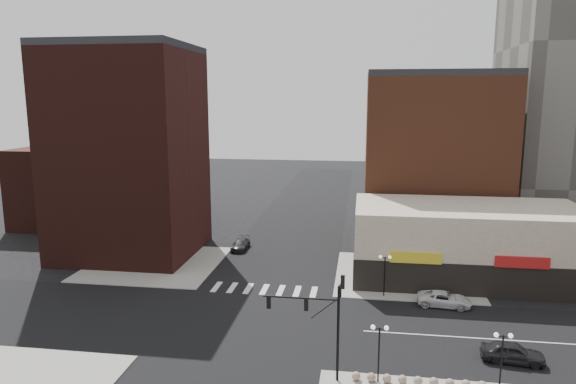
# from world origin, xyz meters

# --- Properties ---
(ground) EXTENTS (240.00, 240.00, 0.00)m
(ground) POSITION_xyz_m (0.00, 0.00, 0.00)
(ground) COLOR black
(ground) RESTS_ON ground
(road_ew) EXTENTS (200.00, 14.00, 0.02)m
(road_ew) POSITION_xyz_m (0.00, 0.00, 0.01)
(road_ew) COLOR black
(road_ew) RESTS_ON ground
(road_ns) EXTENTS (14.00, 200.00, 0.02)m
(road_ns) POSITION_xyz_m (0.00, 0.00, 0.01)
(road_ns) COLOR black
(road_ns) RESTS_ON ground
(sidewalk_nw) EXTENTS (15.00, 15.00, 0.12)m
(sidewalk_nw) POSITION_xyz_m (-14.50, 14.50, 0.06)
(sidewalk_nw) COLOR gray
(sidewalk_nw) RESTS_ON ground
(sidewalk_ne) EXTENTS (15.00, 15.00, 0.12)m
(sidewalk_ne) POSITION_xyz_m (14.50, 14.50, 0.06)
(sidewalk_ne) COLOR gray
(sidewalk_ne) RESTS_ON ground
(building_nw) EXTENTS (16.00, 15.00, 25.00)m
(building_nw) POSITION_xyz_m (-19.00, 18.50, 12.50)
(building_nw) COLOR #341510
(building_nw) RESTS_ON ground
(building_nw_low) EXTENTS (20.00, 18.00, 12.00)m
(building_nw_low) POSITION_xyz_m (-32.00, 34.00, 6.00)
(building_nw_low) COLOR #341510
(building_nw_low) RESTS_ON ground
(building_ne_midrise) EXTENTS (18.00, 15.00, 22.00)m
(building_ne_midrise) POSITION_xyz_m (19.00, 29.50, 11.00)
(building_ne_midrise) COLOR brown
(building_ne_midrise) RESTS_ON ground
(building_ne_row) EXTENTS (24.20, 12.20, 8.00)m
(building_ne_row) POSITION_xyz_m (21.00, 15.00, 3.30)
(building_ne_row) COLOR beige
(building_ne_row) RESTS_ON ground
(traffic_signal) EXTENTS (5.59, 3.09, 7.77)m
(traffic_signal) POSITION_xyz_m (7.24, -7.83, 4.96)
(traffic_signal) COLOR black
(traffic_signal) RESTS_ON ground
(street_lamp_se_a) EXTENTS (1.22, 0.32, 4.16)m
(street_lamp_se_a) POSITION_xyz_m (11.00, -8.00, 3.29)
(street_lamp_se_a) COLOR black
(street_lamp_se_a) RESTS_ON sidewalk_se
(street_lamp_se_b) EXTENTS (1.22, 0.32, 4.16)m
(street_lamp_se_b) POSITION_xyz_m (19.00, -8.00, 3.29)
(street_lamp_se_b) COLOR black
(street_lamp_se_b) RESTS_ON sidewalk_se
(street_lamp_ne) EXTENTS (1.22, 0.32, 4.16)m
(street_lamp_ne) POSITION_xyz_m (12.00, 8.00, 3.29)
(street_lamp_ne) COLOR black
(street_lamp_ne) RESTS_ON sidewalk_ne
(bollard_row) EXTENTS (9.01, 0.61, 0.61)m
(bollard_row) POSITION_xyz_m (13.70, -8.00, 0.42)
(bollard_row) COLOR gray
(bollard_row) RESTS_ON sidewalk_se
(white_suv) EXTENTS (5.19, 2.79, 1.38)m
(white_suv) POSITION_xyz_m (17.58, 6.50, 0.69)
(white_suv) COLOR silver
(white_suv) RESTS_ON ground
(dark_sedan_east) EXTENTS (4.70, 2.34, 1.54)m
(dark_sedan_east) POSITION_xyz_m (21.00, -3.60, 0.77)
(dark_sedan_east) COLOR black
(dark_sedan_east) RESTS_ON ground
(dark_sedan_north) EXTENTS (1.89, 4.64, 1.34)m
(dark_sedan_north) POSITION_xyz_m (-5.87, 21.79, 0.67)
(dark_sedan_north) COLOR black
(dark_sedan_north) RESTS_ON ground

